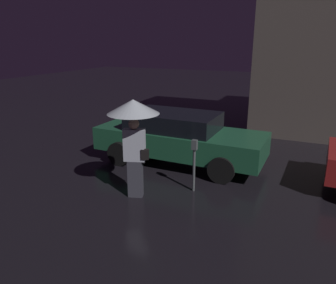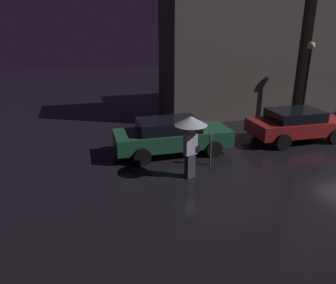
{
  "view_description": "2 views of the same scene",
  "coord_description": "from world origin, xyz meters",
  "px_view_note": "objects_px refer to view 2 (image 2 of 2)",
  "views": [
    {
      "loc": [
        -4.78,
        -6.53,
        3.3
      ],
      "look_at": [
        -7.84,
        0.27,
        0.97
      ],
      "focal_mm": 35.0,
      "sensor_mm": 36.0,
      "label": 1
    },
    {
      "loc": [
        -11.68,
        -10.34,
        4.91
      ],
      "look_at": [
        -8.64,
        0.05,
        1.02
      ],
      "focal_mm": 35.0,
      "sensor_mm": 36.0,
      "label": 2
    }
  ],
  "objects_px": {
    "pedestrian_with_umbrella": "(191,130)",
    "street_lamp_near": "(308,70)",
    "parking_meter": "(211,146)",
    "parked_car_green": "(172,135)",
    "parked_car_red": "(296,124)"
  },
  "relations": [
    {
      "from": "pedestrian_with_umbrella",
      "to": "street_lamp_near",
      "type": "distance_m",
      "value": 9.47
    },
    {
      "from": "parked_car_red",
      "to": "parking_meter",
      "type": "relative_size",
      "value": 3.52
    },
    {
      "from": "parking_meter",
      "to": "parked_car_green",
      "type": "bearing_deg",
      "value": 123.44
    },
    {
      "from": "pedestrian_with_umbrella",
      "to": "parked_car_red",
      "type": "bearing_deg",
      "value": 3.27
    },
    {
      "from": "parked_car_green",
      "to": "parked_car_red",
      "type": "bearing_deg",
      "value": 0.95
    },
    {
      "from": "parked_car_red",
      "to": "street_lamp_near",
      "type": "bearing_deg",
      "value": 50.05
    },
    {
      "from": "parked_car_green",
      "to": "parking_meter",
      "type": "height_order",
      "value": "parked_car_green"
    },
    {
      "from": "pedestrian_with_umbrella",
      "to": "street_lamp_near",
      "type": "bearing_deg",
      "value": 12.6
    },
    {
      "from": "parked_car_green",
      "to": "parked_car_red",
      "type": "distance_m",
      "value": 5.8
    },
    {
      "from": "parked_car_green",
      "to": "parking_meter",
      "type": "distance_m",
      "value": 1.85
    },
    {
      "from": "parking_meter",
      "to": "street_lamp_near",
      "type": "relative_size",
      "value": 0.3
    },
    {
      "from": "pedestrian_with_umbrella",
      "to": "parking_meter",
      "type": "distance_m",
      "value": 1.62
    },
    {
      "from": "parked_car_green",
      "to": "street_lamp_near",
      "type": "distance_m",
      "value": 8.65
    },
    {
      "from": "pedestrian_with_umbrella",
      "to": "parked_car_green",
      "type": "bearing_deg",
      "value": 70.72
    },
    {
      "from": "pedestrian_with_umbrella",
      "to": "parking_meter",
      "type": "height_order",
      "value": "pedestrian_with_umbrella"
    }
  ]
}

